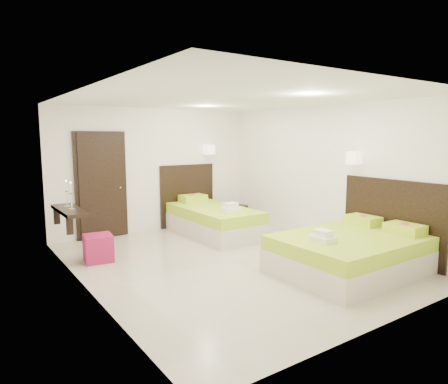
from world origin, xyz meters
TOP-DOWN VIEW (x-y plane):
  - floor at (0.00, 0.00)m, footprint 5.50×5.50m
  - bed_single at (0.75, 1.72)m, footprint 1.33×2.22m
  - bed_double at (1.27, -1.43)m, footprint 2.14×1.82m
  - nightstand at (1.63, 2.17)m, footprint 0.56×0.51m
  - ottoman at (-1.75, 1.23)m, footprint 0.49×0.49m
  - door at (-1.20, 2.70)m, footprint 1.02×0.15m
  - console_shelf at (-2.08, 1.60)m, footprint 0.35×1.20m

SIDE VIEW (x-z plane):
  - floor at x=0.00m, z-range 0.00..0.00m
  - ottoman at x=-1.75m, z-range 0.00..0.44m
  - nightstand at x=1.63m, z-range 0.00..0.46m
  - bed_double at x=1.27m, z-range -0.57..1.20m
  - bed_single at x=0.75m, z-range -0.59..1.25m
  - console_shelf at x=-2.08m, z-range 0.42..1.21m
  - door at x=-1.20m, z-range -0.02..2.12m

